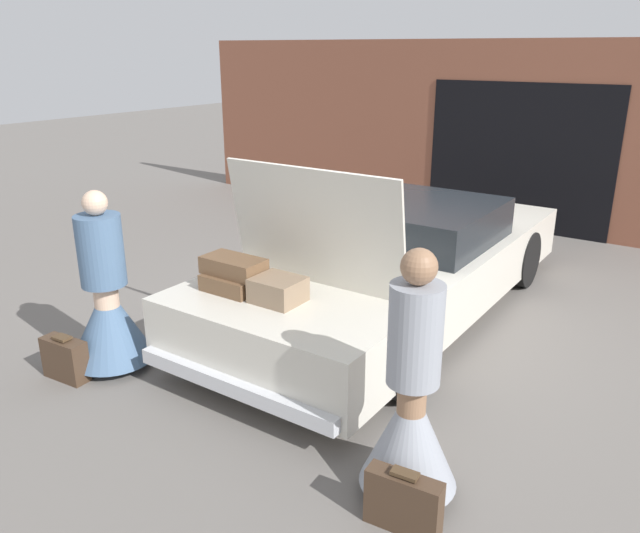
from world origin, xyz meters
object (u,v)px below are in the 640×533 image
(car, at_px, (394,263))
(person_left, at_px, (108,308))
(suitcase_beside_left_person, at_px, (65,359))
(suitcase_beside_right_person, at_px, (403,502))
(person_right, at_px, (411,413))

(car, height_order, person_left, car)
(suitcase_beside_left_person, xyz_separation_m, suitcase_beside_right_person, (3.17, 0.04, 0.00))
(person_left, xyz_separation_m, person_right, (2.91, -0.03, 0.02))
(person_left, bearing_deg, person_right, 99.29)
(suitcase_beside_left_person, bearing_deg, car, 60.99)
(car, xyz_separation_m, person_left, (-1.45, -2.49, 0.01))
(person_right, xyz_separation_m, suitcase_beside_right_person, (0.13, -0.31, -0.39))
(person_left, relative_size, suitcase_beside_right_person, 3.44)
(person_right, relative_size, suitcase_beside_right_person, 3.53)
(person_left, bearing_deg, car, 159.63)
(car, relative_size, person_right, 3.11)
(car, relative_size, person_left, 3.19)
(person_right, height_order, suitcase_beside_right_person, person_right)
(person_right, bearing_deg, suitcase_beside_left_person, 111.32)
(person_right, bearing_deg, suitcase_beside_right_person, -142.84)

